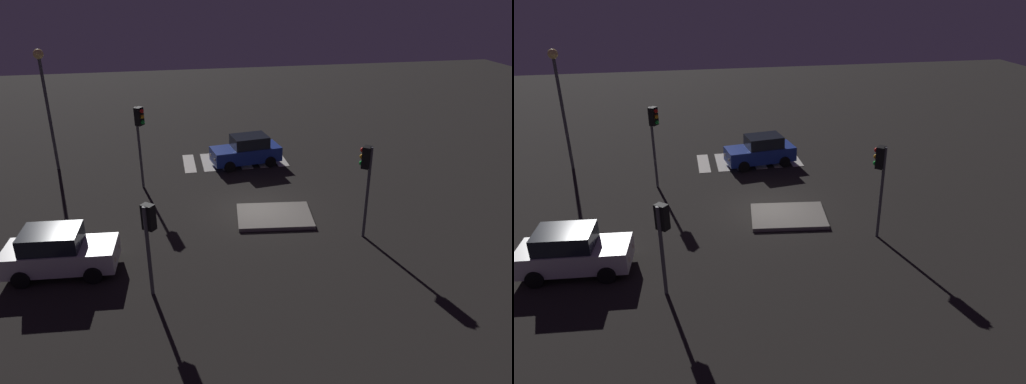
% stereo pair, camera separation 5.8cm
% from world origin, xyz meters
% --- Properties ---
extents(ground_plane, '(80.00, 80.00, 0.00)m').
position_xyz_m(ground_plane, '(0.00, 0.00, 0.00)').
color(ground_plane, black).
extents(traffic_island, '(3.91, 3.12, 0.18)m').
position_xyz_m(traffic_island, '(-0.73, 1.01, 0.09)').
color(traffic_island, gray).
rests_on(traffic_island, ground).
extents(car_blue, '(4.42, 2.46, 1.85)m').
position_xyz_m(car_blue, '(-0.65, -6.43, 0.91)').
color(car_blue, '#1E389E').
rests_on(car_blue, ground).
extents(car_white, '(4.47, 2.31, 1.90)m').
position_xyz_m(car_white, '(8.70, 4.02, 0.93)').
color(car_white, silver).
rests_on(car_white, ground).
extents(traffic_light_north, '(0.54, 0.53, 3.63)m').
position_xyz_m(traffic_light_north, '(5.04, 6.07, 2.75)').
color(traffic_light_north, '#47474C').
rests_on(traffic_light_north, ground).
extents(traffic_light_east, '(0.53, 0.54, 4.58)m').
position_xyz_m(traffic_light_east, '(5.53, -3.94, 3.46)').
color(traffic_light_east, '#47474C').
rests_on(traffic_light_east, ground).
extents(traffic_light_west, '(0.53, 0.54, 4.28)m').
position_xyz_m(traffic_light_west, '(-4.17, 3.47, 3.25)').
color(traffic_light_west, '#47474C').
rests_on(traffic_light_west, ground).
extents(street_lamp, '(0.56, 0.56, 7.13)m').
position_xyz_m(street_lamp, '(10.80, -7.85, 4.91)').
color(street_lamp, '#47474C').
rests_on(street_lamp, ground).
extents(crosswalk_near, '(6.45, 3.20, 0.02)m').
position_xyz_m(crosswalk_near, '(-0.00, -7.23, 0.01)').
color(crosswalk_near, silver).
rests_on(crosswalk_near, ground).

